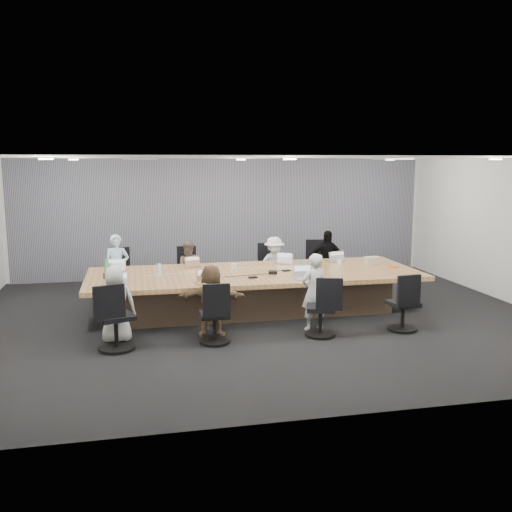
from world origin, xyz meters
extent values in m
cube|color=black|center=(0.00, 0.00, 0.00)|extent=(10.00, 8.00, 0.00)
cube|color=white|center=(0.00, 0.00, 2.80)|extent=(10.00, 8.00, 0.00)
cube|color=silver|center=(0.00, 4.00, 1.40)|extent=(10.00, 0.00, 2.80)
cube|color=silver|center=(0.00, -4.00, 1.40)|extent=(10.00, 0.00, 2.80)
cube|color=slate|center=(0.00, 3.92, 1.40)|extent=(9.80, 0.04, 2.80)
cube|color=#4C3A2C|center=(0.00, 0.50, 0.33)|extent=(4.80, 1.40, 0.66)
cube|color=#A97A48|center=(0.00, 0.50, 0.70)|extent=(6.00, 2.20, 0.08)
imported|color=#A3C3D6|center=(-2.49, 1.85, 0.66)|extent=(0.52, 0.37, 1.32)
cube|color=#B2B2B7|center=(-2.49, 1.30, 0.75)|extent=(0.35, 0.26, 0.02)
imported|color=brown|center=(-1.04, 1.85, 0.57)|extent=(0.59, 0.48, 1.15)
cube|color=#8C6647|center=(-1.04, 1.30, 0.75)|extent=(0.33, 0.26, 0.02)
imported|color=silver|center=(0.70, 1.85, 0.59)|extent=(0.85, 0.61, 1.19)
cube|color=#B2B2B7|center=(0.70, 1.30, 0.75)|extent=(0.34, 0.28, 0.02)
imported|color=black|center=(1.85, 1.85, 0.65)|extent=(0.80, 0.44, 1.30)
cube|color=#B2B2B7|center=(1.85, 1.30, 0.75)|extent=(0.38, 0.30, 0.02)
imported|color=#AAB0AB|center=(-2.45, -0.85, 0.60)|extent=(0.59, 0.39, 1.20)
cube|color=#B2B2B7|center=(-2.45, -0.30, 0.75)|extent=(0.36, 0.27, 0.02)
imported|color=brown|center=(-0.99, -0.85, 0.58)|extent=(1.13, 0.55, 1.17)
cube|color=#8C6647|center=(-0.99, -0.30, 0.75)|extent=(0.36, 0.27, 0.02)
imported|color=#BDBDBF|center=(0.69, -0.85, 0.64)|extent=(0.52, 0.40, 1.27)
cube|color=#B2B2B7|center=(0.69, -0.30, 0.75)|extent=(0.35, 0.25, 0.02)
cylinder|color=#469F64|center=(-2.65, 0.98, 0.87)|extent=(0.08, 0.08, 0.25)
cylinder|color=#469F64|center=(0.76, 0.13, 0.86)|extent=(0.08, 0.08, 0.25)
cylinder|color=silver|center=(-1.73, 0.43, 0.86)|extent=(0.09, 0.09, 0.23)
cylinder|color=white|center=(-0.33, 0.83, 0.79)|extent=(0.11, 0.11, 0.11)
cylinder|color=white|center=(1.76, 0.81, 0.79)|extent=(0.11, 0.11, 0.11)
cylinder|color=brown|center=(-2.65, 0.48, 0.79)|extent=(0.10, 0.10, 0.10)
cube|color=black|center=(-0.16, -0.04, 0.75)|extent=(0.16, 0.12, 0.03)
cube|color=black|center=(0.58, 0.44, 0.75)|extent=(0.15, 0.13, 0.03)
cube|color=black|center=(0.27, 0.20, 0.77)|extent=(0.16, 0.08, 0.06)
cube|color=#BBAB90|center=(2.41, 0.75, 0.82)|extent=(0.30, 0.21, 0.15)
cube|color=orange|center=(2.65, 0.33, 0.76)|extent=(0.19, 0.19, 0.04)
camera|label=1|loc=(-2.15, -9.50, 2.75)|focal=40.00mm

